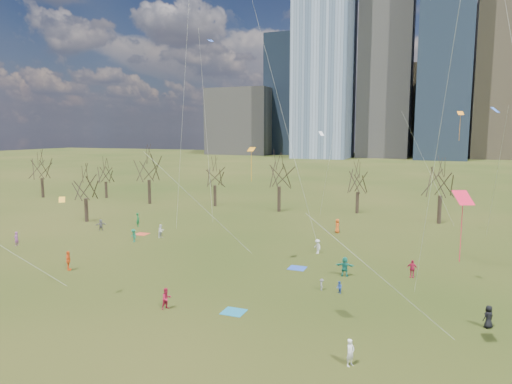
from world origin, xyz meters
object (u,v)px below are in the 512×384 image
(person_2, at_px, (167,299))
(person_4, at_px, (68,261))
(blanket_navy, at_px, (297,268))
(blanket_crimson, at_px, (142,234))
(blanket_teal, at_px, (234,312))
(person_1, at_px, (350,352))

(person_2, xyz_separation_m, person_4, (-13.62, 4.70, 0.13))
(blanket_navy, bearing_deg, blanket_crimson, 163.27)
(blanket_teal, relative_size, blanket_navy, 1.00)
(blanket_teal, bearing_deg, person_1, -26.44)
(person_4, bearing_deg, blanket_crimson, -24.80)
(person_2, relative_size, person_4, 0.86)
(blanket_navy, height_order, person_2, person_2)
(person_1, xyz_separation_m, person_4, (-27.49, 7.95, 0.15))
(person_2, distance_m, person_4, 14.41)
(blanket_crimson, xyz_separation_m, person_1, (30.11, -23.04, 0.76))
(person_2, bearing_deg, person_1, -78.60)
(blanket_crimson, distance_m, person_1, 37.92)
(person_1, bearing_deg, blanket_teal, 92.72)
(blanket_teal, xyz_separation_m, blanket_crimson, (-21.02, 18.51, 0.00))
(person_2, bearing_deg, person_4, 95.56)
(blanket_crimson, relative_size, person_1, 1.04)
(person_1, bearing_deg, person_4, 103.04)
(person_1, height_order, person_2, person_2)
(blanket_crimson, distance_m, person_4, 15.34)
(blanket_teal, distance_m, person_2, 5.01)
(blanket_teal, relative_size, person_4, 0.87)
(blanket_teal, bearing_deg, blanket_crimson, 138.62)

